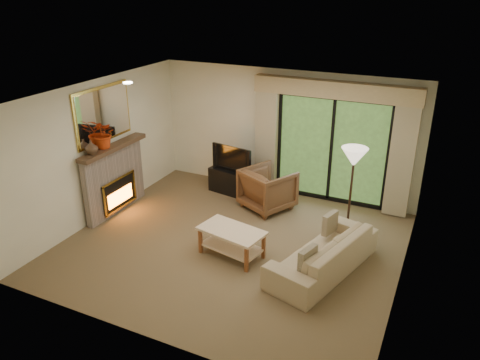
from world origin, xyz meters
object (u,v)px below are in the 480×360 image
at_px(media_console, 234,181).
at_px(sofa, 323,253).
at_px(coffee_table, 232,242).
at_px(armchair, 268,189).

relative_size(media_console, sofa, 0.50).
distance_m(sofa, coffee_table, 1.49).
bearing_deg(armchair, coffee_table, 120.41).
distance_m(armchair, coffee_table, 1.89).
relative_size(media_console, coffee_table, 0.98).
relative_size(media_console, armchair, 1.15).
distance_m(media_console, sofa, 3.23).
bearing_deg(media_console, armchair, -12.52).
relative_size(sofa, coffee_table, 1.98).
xyz_separation_m(armchair, coffee_table, (0.13, -1.88, -0.17)).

